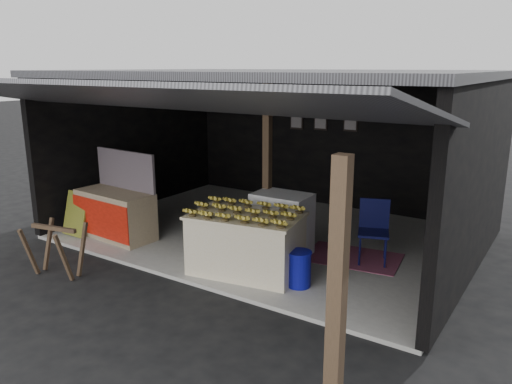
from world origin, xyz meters
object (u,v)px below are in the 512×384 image
Objects in this scene: neighbor_stall at (116,212)px; sawhorse at (55,245)px; banana_table at (246,243)px; water_barrel at (299,270)px; plastic_chair at (374,225)px; white_crate at (282,224)px.

neighbor_stall reaches higher than sawhorse.
banana_table is 3.67× the size of water_barrel.
neighbor_stall is at bearing 178.78° from plastic_chair.
plastic_chair is (1.42, 1.51, 0.13)m from banana_table.
neighbor_stall is 3.79m from water_barrel.
white_crate is (0.05, 0.96, 0.06)m from banana_table.
banana_table is 2.16× the size of sawhorse.
plastic_chair is at bearing 71.23° from water_barrel.
neighbor_stall is 3.19× the size of water_barrel.
banana_table reaches higher than sawhorse.
plastic_chair reaches higher than banana_table.
water_barrel is at bearing 2.82° from neighbor_stall.
white_crate reaches higher than plastic_chair.
neighbor_stall is at bearing 179.60° from water_barrel.
neighbor_stall is at bearing 95.48° from sawhorse.
white_crate is at bearing -178.35° from plastic_chair.
water_barrel is at bearing -128.99° from plastic_chair.
neighbor_stall is 1.69m from sawhorse.
white_crate is 3.07m from neighbor_stall.
white_crate is 1.47m from plastic_chair.
neighbor_stall reaches higher than water_barrel.
banana_table is 0.93m from water_barrel.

